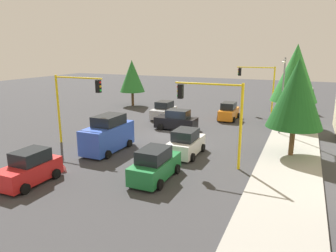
# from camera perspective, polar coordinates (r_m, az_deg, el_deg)

# --- Properties ---
(ground_plane) EXTENTS (120.00, 120.00, 0.00)m
(ground_plane) POSITION_cam_1_polar(r_m,az_deg,el_deg) (28.63, 0.43, -1.59)
(ground_plane) COLOR #353538
(sidewalk_kerb) EXTENTS (80.00, 4.00, 0.15)m
(sidewalk_kerb) POSITION_cam_1_polar(r_m,az_deg,el_deg) (31.23, 22.28, -1.19)
(sidewalk_kerb) COLOR gray
(sidewalk_kerb) RESTS_ON ground
(lane_arrow_near) EXTENTS (2.40, 1.10, 1.10)m
(lane_arrow_near) POSITION_cam_1_polar(r_m,az_deg,el_deg) (21.08, -20.20, -8.21)
(lane_arrow_near) COLOR silver
(lane_arrow_near) RESTS_ON ground
(traffic_signal_near_left) EXTENTS (0.36, 4.59, 5.63)m
(traffic_signal_near_left) POSITION_cam_1_polar(r_m,az_deg,el_deg) (20.35, 8.43, 3.43)
(traffic_signal_near_left) COLOR yellow
(traffic_signal_near_left) RESTS_ON ground
(traffic_signal_near_right) EXTENTS (0.36, 4.59, 5.66)m
(traffic_signal_near_right) POSITION_cam_1_polar(r_m,az_deg,el_deg) (25.78, -16.81, 5.21)
(traffic_signal_near_right) COLOR yellow
(traffic_signal_near_right) RESTS_ON ground
(traffic_signal_far_left) EXTENTS (0.36, 4.59, 5.71)m
(traffic_signal_far_left) POSITION_cam_1_polar(r_m,az_deg,el_deg) (39.82, 16.37, 8.13)
(traffic_signal_far_left) COLOR yellow
(traffic_signal_far_left) RESTS_ON ground
(street_lamp_curbside) EXTENTS (2.15, 0.28, 7.00)m
(street_lamp_curbside) POSITION_cam_1_polar(r_m,az_deg,el_deg) (29.16, 20.38, 6.55)
(street_lamp_curbside) COLOR slate
(street_lamp_curbside) RESTS_ON ground
(tree_roadside_far) EXTENTS (3.39, 3.39, 6.16)m
(tree_roadside_far) POSITION_cam_1_polar(r_m,az_deg,el_deg) (43.48, 22.11, 8.09)
(tree_roadside_far) COLOR brown
(tree_roadside_far) RESTS_ON ground
(tree_roadside_near) EXTENTS (3.90, 3.90, 7.12)m
(tree_roadside_near) POSITION_cam_1_polar(r_m,az_deg,el_deg) (23.50, 22.63, 5.57)
(tree_roadside_near) COLOR brown
(tree_roadside_near) RESTS_ON ground
(tree_opposite_side) EXTENTS (3.46, 3.46, 6.30)m
(tree_opposite_side) POSITION_cam_1_polar(r_m,az_deg,el_deg) (43.46, -6.64, 9.12)
(tree_opposite_side) COLOR brown
(tree_opposite_side) RESTS_ON ground
(tree_roadside_mid) EXTENTS (4.49, 4.49, 8.23)m
(tree_roadside_mid) POSITION_cam_1_polar(r_m,az_deg,el_deg) (33.40, 22.46, 9.01)
(tree_roadside_mid) COLOR brown
(tree_roadside_mid) RESTS_ON ground
(delivery_van_blue) EXTENTS (4.80, 2.22, 2.77)m
(delivery_van_blue) POSITION_cam_1_polar(r_m,az_deg,el_deg) (24.22, -11.01, -1.57)
(delivery_van_blue) COLOR blue
(delivery_van_blue) RESTS_ON ground
(car_black) EXTENTS (2.05, 4.05, 1.98)m
(car_black) POSITION_cam_1_polar(r_m,az_deg,el_deg) (30.28, 1.57, 1.01)
(car_black) COLOR black
(car_black) RESTS_ON ground
(car_white) EXTENTS (3.85, 2.06, 1.98)m
(car_white) POSITION_cam_1_polar(r_m,az_deg,el_deg) (22.94, 3.35, -3.21)
(car_white) COLOR white
(car_white) RESTS_ON ground
(car_red) EXTENTS (3.72, 1.97, 1.98)m
(car_red) POSITION_cam_1_polar(r_m,az_deg,el_deg) (19.86, -24.14, -7.19)
(car_red) COLOR red
(car_red) RESTS_ON ground
(car_orange) EXTENTS (3.76, 1.92, 1.98)m
(car_orange) POSITION_cam_1_polar(r_m,az_deg,el_deg) (35.26, 11.13, 2.58)
(car_orange) COLOR orange
(car_orange) RESTS_ON ground
(car_green) EXTENTS (4.10, 2.02, 1.98)m
(car_green) POSITION_cam_1_polar(r_m,az_deg,el_deg) (18.72, -2.41, -7.19)
(car_green) COLOR #1E7238
(car_green) RESTS_ON ground
(car_silver) EXTENTS (3.74, 2.10, 1.98)m
(car_silver) POSITION_cam_1_polar(r_m,az_deg,el_deg) (35.13, -0.77, 2.81)
(car_silver) COLOR #B2B5BA
(car_silver) RESTS_ON ground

